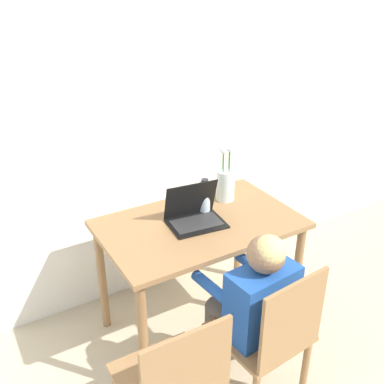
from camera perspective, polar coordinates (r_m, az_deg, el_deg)
The scene contains 7 objects.
wall_back at distance 2.87m, azimuth -2.68°, elevation 10.71°, with size 6.40×0.05×2.50m.
dining_table at distance 2.58m, azimuth 0.96°, elevation -5.82°, with size 1.11×0.69×0.75m.
chair_occupied at distance 2.27m, azimuth 9.73°, elevation -17.84°, with size 0.44×0.44×0.86m.
person_seated at distance 2.21m, azimuth 7.90°, elevation -12.96°, with size 0.38×0.45×1.00m.
laptop at distance 2.50m, azimuth 0.26°, elevation -2.74°, with size 0.33×0.26×0.23m.
flower_vase at distance 2.73m, azimuth 4.27°, elevation 1.36°, with size 0.11×0.11×0.35m.
water_bottle at distance 2.58m, azimuth 1.62°, elevation -0.61°, with size 0.07×0.07×0.21m.
Camera 1 is at (-1.28, -0.22, 2.03)m, focal length 42.00 mm.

